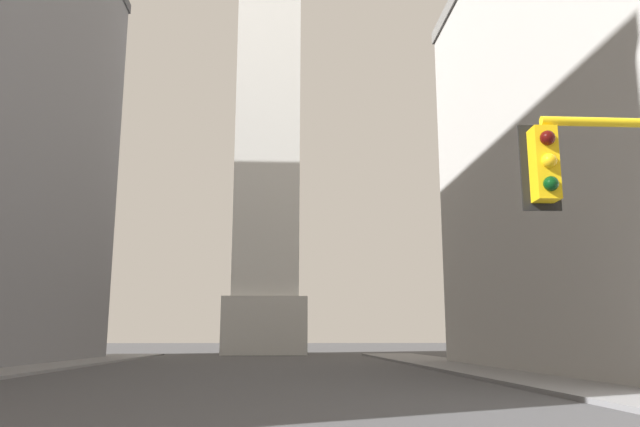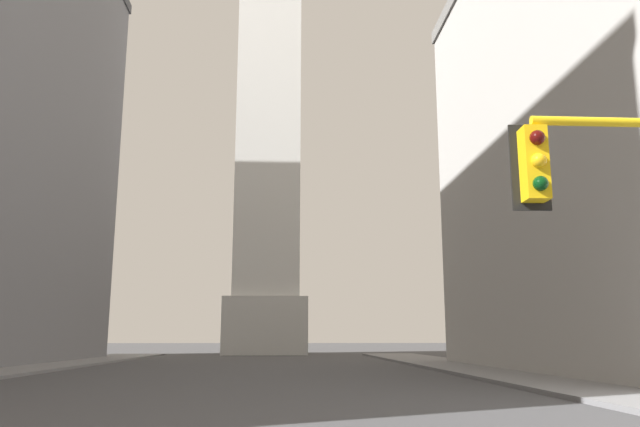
% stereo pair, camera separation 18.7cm
% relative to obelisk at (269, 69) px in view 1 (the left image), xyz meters
% --- Properties ---
extents(sidewalk_right, '(5.00, 77.27, 0.15)m').
position_rel_obelisk_xyz_m(sidewalk_right, '(12.24, -41.21, -31.42)').
color(sidewalk_right, slate).
rests_on(sidewalk_right, ground_plane).
extents(obelisk, '(8.51, 8.51, 65.80)m').
position_rel_obelisk_xyz_m(obelisk, '(0.00, 0.00, 0.00)').
color(obelisk, silver).
rests_on(obelisk, ground_plane).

